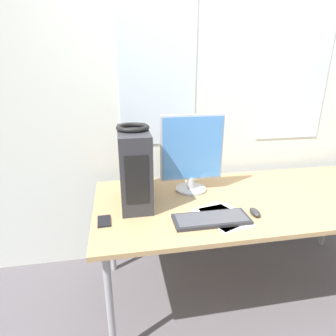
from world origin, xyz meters
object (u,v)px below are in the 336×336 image
Objects in this scene: monitor_main at (192,153)px; mouse at (255,212)px; headphones at (133,127)px; cell_phone at (104,221)px; keyboard at (211,219)px; pc_tower at (134,167)px.

mouse is (0.28, -0.41, -0.25)m from monitor_main.
monitor_main is at bearing 15.03° from headphones.
cell_phone is at bearing 174.95° from mouse.
monitor_main is 0.73m from cell_phone.
monitor_main reaches higher than mouse.
monitor_main is at bearing 26.63° from cell_phone.
mouse is (0.27, 0.02, 0.01)m from keyboard.
monitor_main is 0.55m from mouse.
headphones reaches higher than mouse.
headphones is at bearing -164.97° from monitor_main.
monitor_main is 1.23× the size of keyboard.
cell_phone is (-0.59, -0.33, -0.27)m from monitor_main.
keyboard is (0.40, -0.32, -0.22)m from pc_tower.
keyboard is 4.35× the size of mouse.
keyboard reaches higher than cell_phone.
mouse is at bearing -23.97° from pc_tower.
headphones is (0.00, 0.00, 0.25)m from pc_tower.
headphones is at bearing 46.37° from cell_phone.
cell_phone is (-0.19, -0.22, -0.23)m from pc_tower.
pc_tower is 0.77m from mouse.
headphones is at bearing 141.40° from keyboard.
mouse is (0.67, -0.30, -0.22)m from pc_tower.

